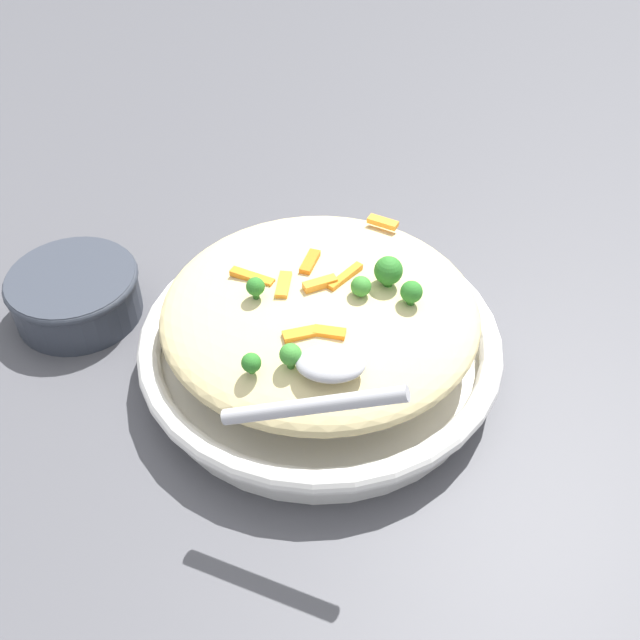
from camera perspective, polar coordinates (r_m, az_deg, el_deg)
ground_plane at (r=0.73m, az=0.00°, el=-3.51°), size 2.40×2.40×0.00m
serving_bowl at (r=0.71m, az=0.00°, el=-2.06°), size 0.34×0.34×0.05m
pasta_mound at (r=0.68m, az=0.00°, el=0.66°), size 0.29×0.29×0.06m
carrot_piece_0 at (r=0.66m, az=-2.80°, el=2.76°), size 0.01×0.03×0.01m
carrot_piece_1 at (r=0.75m, az=4.84°, el=7.48°), size 0.03×0.02×0.01m
carrot_piece_2 at (r=0.65m, az=-0.05°, el=2.60°), size 0.03×0.02×0.01m
carrot_piece_3 at (r=0.68m, az=-0.78°, el=4.46°), size 0.02×0.03×0.01m
carrot_piece_4 at (r=0.62m, az=-1.51°, el=-1.10°), size 0.03×0.02×0.01m
carrot_piece_5 at (r=0.60m, az=0.92°, el=-2.89°), size 0.03×0.02×0.01m
carrot_piece_6 at (r=0.67m, az=1.94°, el=3.30°), size 0.03×0.04×0.01m
carrot_piece_7 at (r=0.67m, az=-5.22°, el=3.28°), size 0.04×0.03×0.01m
carrot_piece_8 at (r=0.62m, az=0.74°, el=-1.00°), size 0.03×0.01×0.01m
broccoli_floret_0 at (r=0.65m, az=7.02°, el=2.13°), size 0.02×0.02×0.02m
broccoli_floret_1 at (r=0.59m, az=-5.29°, el=-3.30°), size 0.02×0.02×0.02m
broccoli_floret_2 at (r=0.65m, az=-4.97°, el=2.55°), size 0.02×0.02×0.02m
broccoli_floret_3 at (r=0.65m, az=3.16°, el=2.58°), size 0.02×0.02×0.02m
broccoli_floret_4 at (r=0.66m, az=5.27°, el=3.77°), size 0.03×0.03×0.03m
broccoli_floret_5 at (r=0.59m, az=-2.27°, el=-2.69°), size 0.02×0.02×0.02m
serving_spoon at (r=0.57m, az=0.51°, el=-4.35°), size 0.14×0.10×0.07m
companion_bowl at (r=0.80m, az=-18.27°, el=2.06°), size 0.13×0.13×0.05m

